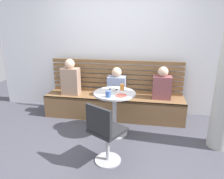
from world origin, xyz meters
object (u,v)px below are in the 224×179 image
object	(u,v)px
cafe_table	(115,105)
person_child_middle	(117,84)
person_adult	(71,79)
booth_bench	(114,106)
plate_small	(121,96)
cup_tumbler_orange	(122,87)
cup_ceramic_white	(113,90)
cup_mug_blue	(108,94)
phone_on_table	(113,89)
person_child_left	(162,85)
white_chair	(104,132)

from	to	relation	value
cafe_table	person_child_middle	distance (m)	0.71
person_adult	booth_bench	bearing A→B (deg)	1.38
cafe_table	plate_small	distance (m)	0.30
cup_tumbler_orange	plate_small	world-z (taller)	cup_tumbler_orange
cafe_table	cup_tumbler_orange	bearing A→B (deg)	55.84
cup_ceramic_white	cup_mug_blue	size ratio (longest dim) A/B	0.84
cafe_table	plate_small	xyz separation A→B (m)	(0.13, -0.15, 0.23)
phone_on_table	person_adult	bearing A→B (deg)	73.85
cafe_table	person_adult	xyz separation A→B (m)	(-0.98, 0.63, 0.24)
booth_bench	person_child_left	bearing A→B (deg)	2.44
cup_mug_blue	phone_on_table	size ratio (longest dim) A/B	0.68
person_adult	cup_ceramic_white	xyz separation A→B (m)	(0.96, -0.63, 0.02)
booth_bench	white_chair	xyz separation A→B (m)	(0.13, -1.46, 0.24)
cup_ceramic_white	cup_tumbler_orange	world-z (taller)	cup_tumbler_orange
cup_tumbler_orange	person_adult	bearing A→B (deg)	156.11
phone_on_table	cup_ceramic_white	bearing A→B (deg)	-159.75
cafe_table	cup_mug_blue	distance (m)	0.36
person_adult	phone_on_table	world-z (taller)	person_adult
cup_ceramic_white	plate_small	world-z (taller)	cup_ceramic_white
booth_bench	white_chair	distance (m)	1.48
person_adult	cup_mug_blue	xyz separation A→B (m)	(0.93, -0.87, 0.03)
booth_bench	cafe_table	distance (m)	0.73
person_child_left	plate_small	distance (m)	1.07
white_chair	cup_ceramic_white	bearing A→B (deg)	91.87
person_adult	person_child_left	bearing A→B (deg)	1.93
person_child_middle	phone_on_table	world-z (taller)	person_child_middle
person_child_left	person_child_middle	bearing A→B (deg)	-179.63
phone_on_table	plate_small	bearing A→B (deg)	-138.23
cafe_table	cup_ceramic_white	bearing A→B (deg)	175.08
person_adult	plate_small	size ratio (longest dim) A/B	4.18
booth_bench	cup_mug_blue	bearing A→B (deg)	-85.64
person_child_middle	phone_on_table	xyz separation A→B (m)	(0.03, -0.54, 0.06)
person_adult	cup_ceramic_white	world-z (taller)	person_adult
cup_tumbler_orange	plate_small	xyz separation A→B (m)	(0.03, -0.30, -0.04)
cafe_table	cup_mug_blue	bearing A→B (deg)	-103.59
white_chair	cup_tumbler_orange	size ratio (longest dim) A/B	8.50
person_child_left	booth_bench	bearing A→B (deg)	-177.56
person_child_middle	white_chair	bearing A→B (deg)	-87.06
cafe_table	person_adult	bearing A→B (deg)	147.30
cup_ceramic_white	plate_small	xyz separation A→B (m)	(0.15, -0.15, -0.03)
person_child_middle	plate_small	xyz separation A→B (m)	(0.20, -0.83, 0.06)
person_child_middle	phone_on_table	size ratio (longest dim) A/B	4.06
person_child_left	cup_tumbler_orange	size ratio (longest dim) A/B	6.12
person_child_left	plate_small	size ratio (longest dim) A/B	3.60
white_chair	plate_small	distance (m)	0.73
plate_small	cup_mug_blue	bearing A→B (deg)	-154.77
booth_bench	cup_tumbler_orange	xyz separation A→B (m)	(0.23, -0.50, 0.57)
cup_ceramic_white	phone_on_table	size ratio (longest dim) A/B	0.57
person_child_left	cup_ceramic_white	distance (m)	1.06
white_chair	cup_tumbler_orange	xyz separation A→B (m)	(0.10, 0.96, 0.33)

